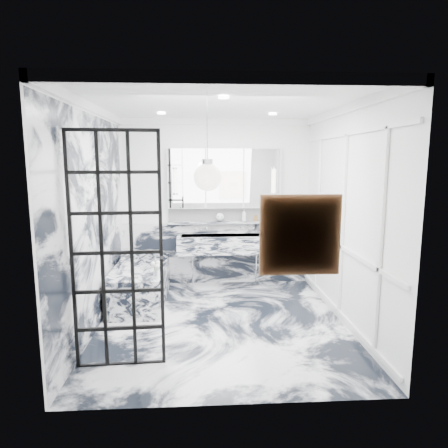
{
  "coord_description": "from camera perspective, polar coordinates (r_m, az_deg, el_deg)",
  "views": [
    {
      "loc": [
        -0.26,
        -4.99,
        2.12
      ],
      "look_at": [
        0.07,
        0.5,
        1.24
      ],
      "focal_mm": 32.0,
      "sensor_mm": 36.0,
      "label": 1
    }
  ],
  "objects": [
    {
      "name": "floor",
      "position": [
        5.43,
        -0.43,
        -13.88
      ],
      "size": [
        3.6,
        3.6,
        0.0
      ],
      "primitive_type": "plane",
      "color": "silver",
      "rests_on": "ground"
    },
    {
      "name": "amber_bottle",
      "position": [
        6.84,
        4.53,
        0.83
      ],
      "size": [
        0.04,
        0.04,
        0.1
      ],
      "primitive_type": "cylinder",
      "color": "#8C5919",
      "rests_on": "ledge"
    },
    {
      "name": "marble_clad_back",
      "position": [
        6.96,
        -1.21,
        -4.16
      ],
      "size": [
        3.18,
        0.05,
        1.05
      ],
      "primitive_type": "cube",
      "color": "silver",
      "rests_on": "floor"
    },
    {
      "name": "flower_vase",
      "position": [
        5.45,
        -9.6,
        -7.11
      ],
      "size": [
        0.09,
        0.09,
        0.12
      ],
      "primitive_type": "cylinder",
      "color": "silver",
      "rests_on": "bathtub"
    },
    {
      "name": "pendant_light",
      "position": [
        3.8,
        -2.37,
        6.7
      ],
      "size": [
        0.26,
        0.26,
        0.26
      ],
      "primitive_type": "sphere",
      "color": "white",
      "rests_on": "ceiling"
    },
    {
      "name": "mirror_cabinet",
      "position": [
        6.74,
        0.06,
        6.55
      ],
      "size": [
        1.9,
        0.16,
        1.0
      ],
      "primitive_type": "cube",
      "color": "white",
      "rests_on": "wall_back"
    },
    {
      "name": "sconce_right",
      "position": [
        6.74,
        7.12,
        6.14
      ],
      "size": [
        0.07,
        0.07,
        0.4
      ],
      "primitive_type": "cylinder",
      "color": "white",
      "rests_on": "mirror_cabinet"
    },
    {
      "name": "panel_molding",
      "position": [
        5.38,
        16.6,
        -0.05
      ],
      "size": [
        0.03,
        3.4,
        2.3
      ],
      "primitive_type": "cube",
      "color": "white",
      "rests_on": "floor"
    },
    {
      "name": "artwork",
      "position": [
        3.39,
        10.8,
        -1.54
      ],
      "size": [
        0.58,
        0.06,
        0.58
      ],
      "primitive_type": "cube",
      "color": "#C86F14",
      "rests_on": "wall_front"
    },
    {
      "name": "marble_clad_left",
      "position": [
        5.22,
        -18.08,
        0.05
      ],
      "size": [
        0.02,
        3.56,
        2.68
      ],
      "primitive_type": "cube",
      "color": "silver",
      "rests_on": "floor"
    },
    {
      "name": "sconce_left",
      "position": [
        6.64,
        -7.01,
        6.1
      ],
      "size": [
        0.07,
        0.07,
        0.4
      ],
      "primitive_type": "cylinder",
      "color": "white",
      "rests_on": "mirror_cabinet"
    },
    {
      "name": "soap_bottle_a",
      "position": [
        6.81,
        2.87,
        1.28
      ],
      "size": [
        0.1,
        0.1,
        0.21
      ],
      "primitive_type": "imported",
      "rotation": [
        0.0,
        0.0,
        -0.2
      ],
      "color": "#8C5919",
      "rests_on": "ledge"
    },
    {
      "name": "soap_bottle_b",
      "position": [
        6.88,
        7.02,
        1.09
      ],
      "size": [
        0.09,
        0.09,
        0.16
      ],
      "primitive_type": "imported",
      "rotation": [
        0.0,
        0.0,
        -0.26
      ],
      "color": "#4C4C51",
      "rests_on": "ledge"
    },
    {
      "name": "wall_front",
      "position": [
        3.28,
        1.21,
        -3.58
      ],
      "size": [
        3.6,
        0.0,
        3.6
      ],
      "primitive_type": "plane",
      "rotation": [
        -1.57,
        0.0,
        0.0
      ],
      "color": "white",
      "rests_on": "floor"
    },
    {
      "name": "wall_right",
      "position": [
        5.38,
        16.85,
        1.01
      ],
      "size": [
        0.0,
        3.6,
        3.6
      ],
      "primitive_type": "plane",
      "rotation": [
        1.57,
        0.0,
        -1.57
      ],
      "color": "white",
      "rests_on": "floor"
    },
    {
      "name": "face_pot",
      "position": [
        6.78,
        -0.59,
        1.0
      ],
      "size": [
        0.14,
        0.14,
        0.14
      ],
      "primitive_type": "sphere",
      "color": "white",
      "rests_on": "ledge"
    },
    {
      "name": "crittall_door",
      "position": [
        4.15,
        -15.04,
        -3.97
      ],
      "size": [
        0.88,
        0.08,
        2.41
      ],
      "primitive_type": null,
      "rotation": [
        0.0,
        0.0,
        0.05
      ],
      "color": "black",
      "rests_on": "floor"
    },
    {
      "name": "trough_sink",
      "position": [
        6.71,
        0.14,
        -2.86
      ],
      "size": [
        1.6,
        0.45,
        0.3
      ],
      "primitive_type": "cube",
      "color": "silver",
      "rests_on": "wall_back"
    },
    {
      "name": "subway_tile",
      "position": [
        6.85,
        0.03,
        1.42
      ],
      "size": [
        1.9,
        0.03,
        0.23
      ],
      "primitive_type": "cube",
      "color": "white",
      "rests_on": "wall_back"
    },
    {
      "name": "ceiling",
      "position": [
        5.05,
        -0.46,
        16.84
      ],
      "size": [
        3.6,
        3.6,
        0.0
      ],
      "primitive_type": "plane",
      "rotation": [
        3.14,
        0.0,
        0.0
      ],
      "color": "white",
      "rests_on": "wall_back"
    },
    {
      "name": "wall_back",
      "position": [
        6.84,
        -1.24,
        3.05
      ],
      "size": [
        3.6,
        0.0,
        3.6
      ],
      "primitive_type": "plane",
      "rotation": [
        1.57,
        0.0,
        0.0
      ],
      "color": "white",
      "rests_on": "floor"
    },
    {
      "name": "ledge",
      "position": [
        6.81,
        0.06,
        0.22
      ],
      "size": [
        1.9,
        0.14,
        0.04
      ],
      "primitive_type": "cube",
      "color": "silver",
      "rests_on": "wall_back"
    },
    {
      "name": "bathtub",
      "position": [
        6.24,
        -11.84,
        -8.31
      ],
      "size": [
        0.75,
        1.65,
        0.55
      ],
      "primitive_type": "cube",
      "color": "silver",
      "rests_on": "floor"
    },
    {
      "name": "soap_bottle_c",
      "position": [
        6.88,
        6.98,
        1.11
      ],
      "size": [
        0.15,
        0.15,
        0.16
      ],
      "primitive_type": "imported",
      "rotation": [
        0.0,
        0.0,
        0.25
      ],
      "color": "silver",
      "rests_on": "ledge"
    },
    {
      "name": "wall_left",
      "position": [
        5.22,
        -18.27,
        0.7
      ],
      "size": [
        0.0,
        3.6,
        3.6
      ],
      "primitive_type": "plane",
      "rotation": [
        1.57,
        0.0,
        1.57
      ],
      "color": "white",
      "rests_on": "floor"
    }
  ]
}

